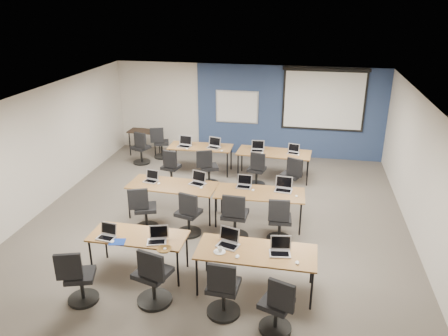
% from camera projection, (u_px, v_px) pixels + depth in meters
% --- Properties ---
extents(floor, '(8.00, 9.00, 0.02)m').
position_uv_depth(floor, '(217.00, 222.00, 9.42)').
color(floor, '#6B6354').
rests_on(floor, ground).
extents(ceiling, '(8.00, 9.00, 0.02)m').
position_uv_depth(ceiling, '(216.00, 98.00, 8.42)').
color(ceiling, white).
rests_on(ceiling, ground).
extents(wall_back, '(8.00, 0.04, 2.70)m').
position_uv_depth(wall_back, '(247.00, 110.00, 13.02)').
color(wall_back, beige).
rests_on(wall_back, ground).
extents(wall_front, '(8.00, 0.04, 2.70)m').
position_uv_depth(wall_front, '(134.00, 308.00, 4.81)').
color(wall_front, beige).
rests_on(wall_front, ground).
extents(wall_left, '(0.04, 9.00, 2.70)m').
position_uv_depth(wall_left, '(39.00, 151.00, 9.62)').
color(wall_left, beige).
rests_on(wall_left, ground).
extents(wall_right, '(0.04, 9.00, 2.70)m').
position_uv_depth(wall_right, '(424.00, 178.00, 8.22)').
color(wall_right, beige).
rests_on(wall_right, ground).
extents(blue_accent_panel, '(5.50, 0.04, 2.70)m').
position_uv_depth(blue_accent_panel, '(289.00, 112.00, 12.78)').
color(blue_accent_panel, '#3D5977').
rests_on(blue_accent_panel, wall_back).
extents(whiteboard, '(1.28, 0.03, 0.98)m').
position_uv_depth(whiteboard, '(237.00, 107.00, 12.97)').
color(whiteboard, silver).
rests_on(whiteboard, wall_back).
extents(projector_screen, '(2.40, 0.10, 1.82)m').
position_uv_depth(projector_screen, '(324.00, 96.00, 12.36)').
color(projector_screen, black).
rests_on(projector_screen, wall_back).
extents(training_table_front_left, '(1.67, 0.69, 0.73)m').
position_uv_depth(training_table_front_left, '(138.00, 238.00, 7.49)').
color(training_table_front_left, brown).
rests_on(training_table_front_left, floor).
extents(training_table_front_right, '(1.93, 0.80, 0.73)m').
position_uv_depth(training_table_front_right, '(256.00, 253.00, 7.02)').
color(training_table_front_right, brown).
rests_on(training_table_front_right, floor).
extents(training_table_mid_left, '(1.91, 0.80, 0.73)m').
position_uv_depth(training_table_mid_left, '(173.00, 186.00, 9.47)').
color(training_table_mid_left, '#925F2B').
rests_on(training_table_mid_left, floor).
extents(training_table_mid_right, '(1.86, 0.78, 0.73)m').
position_uv_depth(training_table_mid_right, '(260.00, 194.00, 9.10)').
color(training_table_mid_right, brown).
rests_on(training_table_mid_right, floor).
extents(training_table_back_left, '(1.71, 0.71, 0.73)m').
position_uv_depth(training_table_back_left, '(201.00, 148.00, 11.86)').
color(training_table_back_left, brown).
rests_on(training_table_back_left, floor).
extents(training_table_back_right, '(1.91, 0.79, 0.73)m').
position_uv_depth(training_table_back_right, '(274.00, 154.00, 11.42)').
color(training_table_back_right, brown).
rests_on(training_table_back_right, floor).
extents(laptop_0, '(0.30, 0.25, 0.23)m').
position_uv_depth(laptop_0, '(107.00, 234.00, 7.39)').
color(laptop_0, '#BBBBBF').
rests_on(laptop_0, training_table_front_left).
extents(mouse_0, '(0.08, 0.10, 0.03)m').
position_uv_depth(mouse_0, '(112.00, 242.00, 7.26)').
color(mouse_0, white).
rests_on(mouse_0, training_table_front_left).
extents(task_chair_0, '(0.50, 0.49, 0.97)m').
position_uv_depth(task_chair_0, '(78.00, 281.00, 6.82)').
color(task_chair_0, black).
rests_on(task_chair_0, floor).
extents(laptop_1, '(0.32, 0.27, 0.24)m').
position_uv_depth(laptop_1, '(158.00, 238.00, 7.27)').
color(laptop_1, '#B1B1B1').
rests_on(laptop_1, training_table_front_left).
extents(mouse_1, '(0.07, 0.10, 0.03)m').
position_uv_depth(mouse_1, '(165.00, 248.00, 7.06)').
color(mouse_1, white).
rests_on(mouse_1, training_table_front_left).
extents(task_chair_1, '(0.57, 0.56, 1.04)m').
position_uv_depth(task_chair_1, '(153.00, 281.00, 6.77)').
color(task_chair_1, black).
rests_on(task_chair_1, floor).
extents(laptop_2, '(0.35, 0.30, 0.26)m').
position_uv_depth(laptop_2, '(228.00, 241.00, 7.17)').
color(laptop_2, '#B2B1B7').
rests_on(laptop_2, training_table_front_right).
extents(mouse_2, '(0.08, 0.11, 0.04)m').
position_uv_depth(mouse_2, '(237.00, 257.00, 6.84)').
color(mouse_2, white).
rests_on(mouse_2, training_table_front_right).
extents(task_chair_2, '(0.52, 0.52, 1.00)m').
position_uv_depth(task_chair_2, '(223.00, 293.00, 6.53)').
color(task_chair_2, black).
rests_on(task_chair_2, floor).
extents(laptop_3, '(0.33, 0.28, 0.25)m').
position_uv_depth(laptop_3, '(280.00, 249.00, 6.94)').
color(laptop_3, silver).
rests_on(laptop_3, training_table_front_right).
extents(mouse_3, '(0.09, 0.12, 0.04)m').
position_uv_depth(mouse_3, '(297.00, 263.00, 6.69)').
color(mouse_3, white).
rests_on(mouse_3, training_table_front_right).
extents(task_chair_3, '(0.50, 0.48, 0.97)m').
position_uv_depth(task_chair_3, '(277.00, 309.00, 6.21)').
color(task_chair_3, black).
rests_on(task_chair_3, floor).
extents(laptop_4, '(0.30, 0.26, 0.23)m').
position_uv_depth(laptop_4, '(151.00, 179.00, 9.62)').
color(laptop_4, silver).
rests_on(laptop_4, training_table_mid_left).
extents(mouse_4, '(0.06, 0.10, 0.03)m').
position_uv_depth(mouse_4, '(159.00, 183.00, 9.49)').
color(mouse_4, white).
rests_on(mouse_4, training_table_mid_left).
extents(task_chair_4, '(0.52, 0.50, 0.98)m').
position_uv_depth(task_chair_4, '(144.00, 212.00, 8.96)').
color(task_chair_4, black).
rests_on(task_chair_4, floor).
extents(laptop_5, '(0.34, 0.29, 0.26)m').
position_uv_depth(laptop_5, '(198.00, 181.00, 9.50)').
color(laptop_5, '#ACADB7').
rests_on(laptop_5, training_table_mid_left).
extents(mouse_5, '(0.08, 0.12, 0.04)m').
position_uv_depth(mouse_5, '(201.00, 188.00, 9.28)').
color(mouse_5, white).
rests_on(mouse_5, training_table_mid_left).
extents(task_chair_5, '(0.50, 0.50, 0.98)m').
position_uv_depth(task_chair_5, '(189.00, 217.00, 8.76)').
color(task_chair_5, black).
rests_on(task_chair_5, floor).
extents(laptop_6, '(0.31, 0.27, 0.24)m').
position_uv_depth(laptop_6, '(244.00, 184.00, 9.34)').
color(laptop_6, '#ABACB5').
rests_on(laptop_6, training_table_mid_right).
extents(mouse_6, '(0.09, 0.11, 0.03)m').
position_uv_depth(mouse_6, '(253.00, 190.00, 9.17)').
color(mouse_6, white).
rests_on(mouse_6, training_table_mid_right).
extents(task_chair_6, '(0.55, 0.55, 1.03)m').
position_uv_depth(task_chair_6, '(235.00, 220.00, 8.60)').
color(task_chair_6, black).
rests_on(task_chair_6, floor).
extents(laptop_7, '(0.36, 0.30, 0.27)m').
position_uv_depth(laptop_7, '(284.00, 187.00, 9.18)').
color(laptop_7, silver).
rests_on(laptop_7, training_table_mid_right).
extents(mouse_7, '(0.06, 0.09, 0.03)m').
position_uv_depth(mouse_7, '(296.00, 196.00, 8.89)').
color(mouse_7, white).
rests_on(mouse_7, training_table_mid_right).
extents(task_chair_7, '(0.50, 0.50, 0.98)m').
position_uv_depth(task_chair_7, '(279.00, 224.00, 8.52)').
color(task_chair_7, black).
rests_on(task_chair_7, floor).
extents(laptop_8, '(0.36, 0.31, 0.27)m').
position_uv_depth(laptop_8, '(185.00, 144.00, 11.83)').
color(laptop_8, silver).
rests_on(laptop_8, training_table_back_left).
extents(mouse_8, '(0.06, 0.10, 0.03)m').
position_uv_depth(mouse_8, '(187.00, 149.00, 11.64)').
color(mouse_8, white).
rests_on(mouse_8, training_table_back_left).
extents(task_chair_8, '(0.46, 0.46, 0.95)m').
position_uv_depth(task_chair_8, '(171.00, 170.00, 11.16)').
color(task_chair_8, black).
rests_on(task_chair_8, floor).
extents(laptop_9, '(0.35, 0.29, 0.26)m').
position_uv_depth(laptop_9, '(214.00, 145.00, 11.73)').
color(laptop_9, '#AEADB4').
rests_on(laptop_9, training_table_back_left).
extents(mouse_9, '(0.08, 0.11, 0.04)m').
position_uv_depth(mouse_9, '(222.00, 151.00, 11.47)').
color(mouse_9, white).
rests_on(mouse_9, training_table_back_left).
extents(task_chair_9, '(0.52, 0.49, 0.97)m').
position_uv_depth(task_chair_9, '(208.00, 170.00, 11.10)').
color(task_chair_9, black).
rests_on(task_chair_9, floor).
extents(laptop_10, '(0.34, 0.29, 0.25)m').
position_uv_depth(laptop_10, '(257.00, 148.00, 11.49)').
color(laptop_10, '#BABABA').
rests_on(laptop_10, training_table_back_right).
extents(mouse_10, '(0.07, 0.10, 0.03)m').
position_uv_depth(mouse_10, '(262.00, 153.00, 11.31)').
color(mouse_10, white).
rests_on(mouse_10, training_table_back_right).
extents(task_chair_10, '(0.46, 0.46, 0.95)m').
position_uv_depth(task_chair_10, '(257.00, 172.00, 11.03)').
color(task_chair_10, black).
rests_on(task_chair_10, floor).
extents(laptop_11, '(0.30, 0.25, 0.23)m').
position_uv_depth(laptop_11, '(294.00, 151.00, 11.32)').
color(laptop_11, silver).
rests_on(laptop_11, training_table_back_right).
extents(mouse_11, '(0.08, 0.10, 0.03)m').
position_uv_depth(mouse_11, '(298.00, 155.00, 11.17)').
color(mouse_11, white).
rests_on(mouse_11, training_table_back_right).
extents(task_chair_11, '(0.52, 0.48, 0.97)m').
position_uv_depth(task_chair_11, '(292.00, 178.00, 10.62)').
color(task_chair_11, black).
rests_on(task_chair_11, floor).
extents(blue_mousepad, '(0.30, 0.26, 0.01)m').
position_uv_depth(blue_mousepad, '(117.00, 242.00, 7.27)').
color(blue_mousepad, navy).
rests_on(blue_mousepad, training_table_front_left).
extents(snack_bowl, '(0.28, 0.28, 0.06)m').
position_uv_depth(snack_bowl, '(164.00, 250.00, 6.99)').
color(snack_bowl, brown).
rests_on(snack_bowl, training_table_front_left).
extents(snack_plate, '(0.24, 0.24, 0.01)m').
position_uv_depth(snack_plate, '(220.00, 252.00, 6.98)').
color(snack_plate, white).
rests_on(snack_plate, training_table_front_right).
extents(coffee_cup, '(0.08, 0.08, 0.07)m').
position_uv_depth(coffee_cup, '(220.00, 250.00, 6.96)').
color(coffee_cup, silver).
rests_on(coffee_cup, snack_plate).
extents(utility_table, '(0.92, 0.51, 0.75)m').
position_uv_depth(utility_table, '(144.00, 134.00, 13.17)').
color(utility_table, '#2F1E17').
rests_on(utility_table, floor).
extents(spare_chair_a, '(0.50, 0.48, 0.97)m').
position_uv_depth(spare_chair_a, '(160.00, 145.00, 12.95)').
color(spare_chair_a, black).
rests_on(spare_chair_a, floor).
extents(spare_chair_b, '(0.52, 0.49, 0.98)m').
position_uv_depth(spare_chair_b, '(141.00, 151.00, 12.51)').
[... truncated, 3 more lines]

